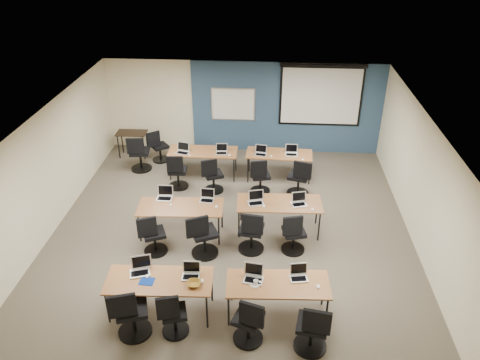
# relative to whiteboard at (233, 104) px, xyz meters

# --- Properties ---
(floor) EXTENTS (8.00, 9.00, 0.02)m
(floor) POSITION_rel_whiteboard_xyz_m (0.30, -4.43, -1.45)
(floor) COLOR #6B6354
(floor) RESTS_ON ground
(ceiling) EXTENTS (8.00, 9.00, 0.02)m
(ceiling) POSITION_rel_whiteboard_xyz_m (0.30, -4.43, 1.25)
(ceiling) COLOR white
(ceiling) RESTS_ON ground
(wall_back) EXTENTS (8.00, 0.04, 2.70)m
(wall_back) POSITION_rel_whiteboard_xyz_m (0.30, 0.07, -0.10)
(wall_back) COLOR beige
(wall_back) RESTS_ON ground
(wall_left) EXTENTS (0.04, 9.00, 2.70)m
(wall_left) POSITION_rel_whiteboard_xyz_m (-3.70, -4.43, -0.10)
(wall_left) COLOR beige
(wall_left) RESTS_ON ground
(wall_right) EXTENTS (0.04, 9.00, 2.70)m
(wall_right) POSITION_rel_whiteboard_xyz_m (4.30, -4.43, -0.10)
(wall_right) COLOR beige
(wall_right) RESTS_ON ground
(blue_accent_panel) EXTENTS (5.50, 0.04, 2.70)m
(blue_accent_panel) POSITION_rel_whiteboard_xyz_m (1.55, 0.04, -0.10)
(blue_accent_panel) COLOR #3D5977
(blue_accent_panel) RESTS_ON wall_back
(whiteboard) EXTENTS (1.28, 0.03, 0.98)m
(whiteboard) POSITION_rel_whiteboard_xyz_m (0.00, 0.00, 0.00)
(whiteboard) COLOR #BABABA
(whiteboard) RESTS_ON wall_back
(projector_screen) EXTENTS (2.40, 0.10, 1.82)m
(projector_screen) POSITION_rel_whiteboard_xyz_m (2.50, -0.02, 0.44)
(projector_screen) COLOR black
(projector_screen) RESTS_ON wall_back
(training_table_front_left) EXTENTS (1.86, 0.77, 0.73)m
(training_table_front_left) POSITION_rel_whiteboard_xyz_m (-0.73, -6.75, -0.76)
(training_table_front_left) COLOR brown
(training_table_front_left) RESTS_ON floor
(training_table_front_right) EXTENTS (1.78, 0.74, 0.73)m
(training_table_front_right) POSITION_rel_whiteboard_xyz_m (1.33, -6.69, -0.77)
(training_table_front_right) COLOR olive
(training_table_front_right) RESTS_ON floor
(training_table_mid_left) EXTENTS (1.85, 0.77, 0.73)m
(training_table_mid_left) POSITION_rel_whiteboard_xyz_m (-0.78, -4.41, -0.76)
(training_table_mid_left) COLOR #9A643C
(training_table_mid_left) RESTS_ON floor
(training_table_mid_right) EXTENTS (1.86, 0.78, 0.73)m
(training_table_mid_right) POSITION_rel_whiteboard_xyz_m (1.36, -4.10, -0.76)
(training_table_mid_right) COLOR olive
(training_table_mid_right) RESTS_ON floor
(training_table_back_left) EXTENTS (1.83, 0.76, 0.73)m
(training_table_back_left) POSITION_rel_whiteboard_xyz_m (-0.68, -1.66, -0.76)
(training_table_back_left) COLOR olive
(training_table_back_left) RESTS_ON floor
(training_table_back_right) EXTENTS (1.74, 0.73, 0.73)m
(training_table_back_right) POSITION_rel_whiteboard_xyz_m (1.36, -1.66, -0.77)
(training_table_back_right) COLOR olive
(training_table_back_right) RESTS_ON floor
(laptop_0) EXTENTS (0.35, 0.30, 0.27)m
(laptop_0) POSITION_rel_whiteboard_xyz_m (-1.10, -6.55, -0.65)
(laptop_0) COLOR #B0B0BC
(laptop_0) RESTS_ON training_table_front_left
(mouse_0) EXTENTS (0.09, 0.12, 0.04)m
(mouse_0) POSITION_rel_whiteboard_xyz_m (-0.96, -6.68, -0.71)
(mouse_0) COLOR white
(mouse_0) RESTS_ON training_table_front_left
(task_chair_0) EXTENTS (0.58, 0.57, 1.04)m
(task_chair_0) POSITION_rel_whiteboard_xyz_m (-1.10, -7.33, -1.02)
(task_chair_0) COLOR black
(task_chair_0) RESTS_ON floor
(laptop_1) EXTENTS (0.31, 0.26, 0.24)m
(laptop_1) POSITION_rel_whiteboard_xyz_m (-0.19, -6.60, -0.66)
(laptop_1) COLOR silver
(laptop_1) RESTS_ON training_table_front_left
(mouse_1) EXTENTS (0.07, 0.11, 0.04)m
(mouse_1) POSITION_rel_whiteboard_xyz_m (0.02, -6.74, -0.71)
(mouse_1) COLOR white
(mouse_1) RESTS_ON training_table_front_left
(task_chair_1) EXTENTS (0.47, 0.46, 0.95)m
(task_chair_1) POSITION_rel_whiteboard_xyz_m (-0.41, -7.26, -1.06)
(task_chair_1) COLOR black
(task_chair_1) RESTS_ON floor
(laptop_2) EXTENTS (0.34, 0.29, 0.26)m
(laptop_2) POSITION_rel_whiteboard_xyz_m (0.90, -6.60, -0.66)
(laptop_2) COLOR silver
(laptop_2) RESTS_ON training_table_front_right
(mouse_2) EXTENTS (0.09, 0.11, 0.03)m
(mouse_2) POSITION_rel_whiteboard_xyz_m (1.02, -6.71, -0.71)
(mouse_2) COLOR white
(mouse_2) RESTS_ON training_table_front_right
(task_chair_2) EXTENTS (0.52, 0.51, 0.99)m
(task_chair_2) POSITION_rel_whiteboard_xyz_m (0.87, -7.34, -1.04)
(task_chair_2) COLOR black
(task_chair_2) RESTS_ON floor
(laptop_3) EXTENTS (0.31, 0.26, 0.23)m
(laptop_3) POSITION_rel_whiteboard_xyz_m (1.68, -6.51, -0.66)
(laptop_3) COLOR #BCBCBE
(laptop_3) RESTS_ON training_table_front_right
(mouse_3) EXTENTS (0.09, 0.11, 0.04)m
(mouse_3) POSITION_rel_whiteboard_xyz_m (2.01, -6.74, -0.71)
(mouse_3) COLOR white
(mouse_3) RESTS_ON training_table_front_right
(task_chair_3) EXTENTS (0.55, 0.55, 1.03)m
(task_chair_3) POSITION_rel_whiteboard_xyz_m (1.89, -7.43, -1.02)
(task_chair_3) COLOR black
(task_chair_3) RESTS_ON floor
(laptop_4) EXTENTS (0.35, 0.30, 0.26)m
(laptop_4) POSITION_rel_whiteboard_xyz_m (-1.19, -4.07, -0.65)
(laptop_4) COLOR silver
(laptop_4) RESTS_ON training_table_mid_left
(mouse_4) EXTENTS (0.09, 0.11, 0.03)m
(mouse_4) POSITION_rel_whiteboard_xyz_m (-1.00, -4.38, -0.71)
(mouse_4) COLOR white
(mouse_4) RESTS_ON training_table_mid_left
(task_chair_4) EXTENTS (0.53, 0.50, 0.98)m
(task_chair_4) POSITION_rel_whiteboard_xyz_m (-1.25, -5.12, -1.05)
(task_chair_4) COLOR black
(task_chair_4) RESTS_ON floor
(laptop_5) EXTENTS (0.31, 0.27, 0.24)m
(laptop_5) POSITION_rel_whiteboard_xyz_m (-0.24, -4.09, -0.66)
(laptop_5) COLOR #B9B9C1
(laptop_5) RESTS_ON training_table_mid_left
(mouse_5) EXTENTS (0.07, 0.10, 0.03)m
(mouse_5) POSITION_rel_whiteboard_xyz_m (-0.00, -4.37, -0.71)
(mouse_5) COLOR white
(mouse_5) RESTS_ON training_table_mid_left
(task_chair_5) EXTENTS (0.62, 0.57, 1.05)m
(task_chair_5) POSITION_rel_whiteboard_xyz_m (-0.21, -5.11, -1.01)
(task_chair_5) COLOR black
(task_chair_5) RESTS_ON floor
(laptop_6) EXTENTS (0.34, 0.29, 0.26)m
(laptop_6) POSITION_rel_whiteboard_xyz_m (0.84, -4.13, -0.66)
(laptop_6) COLOR #ADADB5
(laptop_6) RESTS_ON training_table_mid_right
(mouse_6) EXTENTS (0.08, 0.11, 0.03)m
(mouse_6) POSITION_rel_whiteboard_xyz_m (1.02, -4.28, -0.71)
(mouse_6) COLOR white
(mouse_6) RESTS_ON training_table_mid_right
(task_chair_6) EXTENTS (0.55, 0.55, 1.02)m
(task_chair_6) POSITION_rel_whiteboard_xyz_m (0.79, -4.91, -1.03)
(task_chair_6) COLOR black
(task_chair_6) RESTS_ON floor
(laptop_7) EXTENTS (0.32, 0.27, 0.24)m
(laptop_7) POSITION_rel_whiteboard_xyz_m (1.78, -4.11, -0.66)
(laptop_7) COLOR silver
(laptop_7) RESTS_ON training_table_mid_right
(mouse_7) EXTENTS (0.09, 0.12, 0.04)m
(mouse_7) POSITION_rel_whiteboard_xyz_m (2.07, -4.33, -0.71)
(mouse_7) COLOR white
(mouse_7) RESTS_ON training_table_mid_right
(task_chair_7) EXTENTS (0.50, 0.50, 0.98)m
(task_chair_7) POSITION_rel_whiteboard_xyz_m (1.66, -4.87, -1.05)
(task_chair_7) COLOR black
(task_chair_7) RESTS_ON floor
(laptop_8) EXTENTS (0.34, 0.29, 0.26)m
(laptop_8) POSITION_rel_whiteboard_xyz_m (-1.20, -1.77, -0.66)
(laptop_8) COLOR #B7B6C1
(laptop_8) RESTS_ON training_table_back_left
(mouse_8) EXTENTS (0.06, 0.09, 0.03)m
(mouse_8) POSITION_rel_whiteboard_xyz_m (-1.00, -1.95, -0.71)
(mouse_8) COLOR white
(mouse_8) RESTS_ON training_table_back_left
(task_chair_8) EXTENTS (0.51, 0.51, 0.99)m
(task_chair_8) POSITION_rel_whiteboard_xyz_m (-1.25, -2.39, -1.04)
(task_chair_8) COLOR black
(task_chair_8) RESTS_ON floor
(laptop_9) EXTENTS (0.30, 0.26, 0.23)m
(laptop_9) POSITION_rel_whiteboard_xyz_m (-0.17, -1.72, -0.66)
(laptop_9) COLOR silver
(laptop_9) RESTS_ON training_table_back_left
(mouse_9) EXTENTS (0.09, 0.12, 0.04)m
(mouse_9) POSITION_rel_whiteboard_xyz_m (0.05, -1.88, -0.71)
(mouse_9) COLOR white
(mouse_9) RESTS_ON training_table_back_left
(task_chair_9) EXTENTS (0.53, 0.50, 0.98)m
(task_chair_9) POSITION_rel_whiteboard_xyz_m (-0.32, -2.52, -1.05)
(task_chair_9) COLOR black
(task_chair_9) RESTS_ON floor
(laptop_10) EXTENTS (0.31, 0.26, 0.24)m
(laptop_10) POSITION_rel_whiteboard_xyz_m (0.88, -1.74, -0.66)
(laptop_10) COLOR #A9AAB0
(laptop_10) RESTS_ON training_table_back_right
(mouse_10) EXTENTS (0.08, 0.10, 0.03)m
(mouse_10) POSITION_rel_whiteboard_xyz_m (1.15, -1.86, -0.71)
(mouse_10) COLOR white
(mouse_10) RESTS_ON training_table_back_right
(task_chair_10) EXTENTS (0.51, 0.51, 0.99)m
(task_chair_10) POSITION_rel_whiteboard_xyz_m (0.89, -2.50, -1.04)
(task_chair_10) COLOR black
(task_chair_10) RESTS_ON floor
(laptop_11) EXTENTS (0.32, 0.28, 0.25)m
(laptop_11) POSITION_rel_whiteboard_xyz_m (1.68, -1.68, -0.66)
(laptop_11) COLOR #B8B8BE
(laptop_11) RESTS_ON training_table_back_right
(mouse_11) EXTENTS (0.09, 0.12, 0.04)m
(mouse_11) POSITION_rel_whiteboard_xyz_m (1.97, -2.00, -0.71)
(mouse_11) COLOR white
(mouse_11) RESTS_ON training_table_back_right
(task_chair_11) EXTENTS (0.57, 0.56, 1.03)m
(task_chair_11) POSITION_rel_whiteboard_xyz_m (1.88, -2.54, -1.02)
(task_chair_11) COLOR black
(task_chair_11) RESTS_ON floor
(blue_mousepad) EXTENTS (0.26, 0.22, 0.01)m
(blue_mousepad) POSITION_rel_whiteboard_xyz_m (-0.93, -6.80, -0.72)
(blue_mousepad) COLOR navy
(blue_mousepad) RESTS_ON training_table_front_left
(snack_bowl) EXTENTS (0.26, 0.26, 0.06)m
(snack_bowl) POSITION_rel_whiteboard_xyz_m (-0.11, -6.83, -0.69)
(snack_bowl) COLOR #974D2B
(snack_bowl) RESTS_ON training_table_front_left
(snack_plate) EXTENTS (0.20, 0.20, 0.01)m
(snack_plate) POSITION_rel_whiteboard_xyz_m (0.93, -6.74, -0.71)
(snack_plate) COLOR white
(snack_plate) RESTS_ON training_table_front_right
(coffee_cup) EXTENTS (0.08, 0.08, 0.07)m
(coffee_cup) POSITION_rel_whiteboard_xyz_m (0.95, -6.75, -0.67)
(coffee_cup) COLOR white
(coffee_cup) RESTS_ON snack_plate
(utility_table) EXTENTS (0.87, 0.48, 0.75)m
(utility_table) POSITION_rel_whiteboard_xyz_m (-2.91, -0.63, -0.80)
(utility_table) COLOR #322416
(utility_table) RESTS_ON floor
(spare_chair_a) EXTENTS (0.55, 0.48, 0.96)m
(spare_chair_a) POSITION_rel_whiteboard_xyz_m (-2.08, -0.92, -1.06)
(spare_chair_a) COLOR black
(spare_chair_a) RESTS_ON floor
(spare_chair_b) EXTENTS (0.58, 0.58, 1.05)m
(spare_chair_b) POSITION_rel_whiteboard_xyz_m (-2.48, -1.50, -1.01)
(spare_chair_b) COLOR black
(spare_chair_b) RESTS_ON floor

